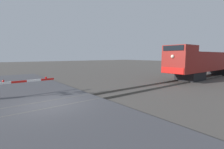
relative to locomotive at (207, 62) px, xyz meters
The scene contains 5 objects.
ground_plane 21.21m from the locomotive, 90.00° to the right, with size 160.00×160.00×0.00m, color #514C47.
rail_track_left 21.22m from the locomotive, 91.95° to the right, with size 0.08×80.00×0.15m, color #59544C.
rail_track_right 21.22m from the locomotive, 88.05° to the right, with size 0.08×80.00×0.15m, color #59544C.
road_surface 21.21m from the locomotive, 90.00° to the right, with size 36.00×6.23×0.15m, color #47474C.
locomotive is the anchor object (origin of this frame).
Camera 1 is at (9.49, -2.88, 2.93)m, focal length 26.11 mm.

